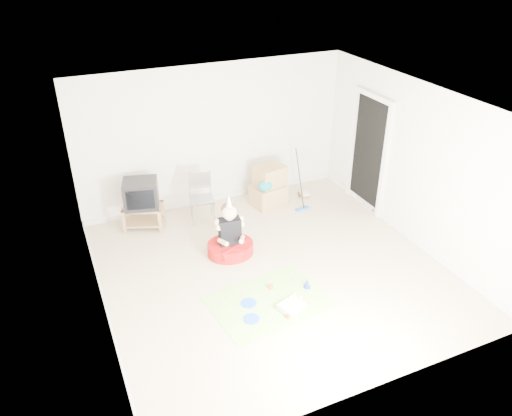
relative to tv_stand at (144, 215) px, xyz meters
name	(u,v)px	position (x,y,z in m)	size (l,w,h in m)	color
ground	(272,270)	(1.50, -2.03, -0.25)	(5.00, 5.00, 0.00)	#CAB491
doorway_recess	(369,154)	(3.98, -0.83, 0.77)	(0.02, 0.90, 2.05)	black
tv_stand	(144,215)	(0.00, 0.00, 0.00)	(0.78, 0.64, 0.42)	olive
crt_tv	(141,194)	(0.00, 0.00, 0.41)	(0.56, 0.47, 0.49)	black
folding_chair	(202,199)	(1.00, -0.20, 0.19)	(0.47, 0.46, 0.90)	gray
cardboard_boxes	(269,187)	(2.34, -0.11, 0.12)	(0.69, 0.58, 0.77)	tan
floor_mop	(303,197)	(2.82, -0.56, 0.01)	(0.28, 0.37, 1.10)	blue
book_pile	(304,194)	(3.11, -0.08, -0.21)	(0.25, 0.28, 0.08)	#28793B
seated_woman	(230,242)	(1.07, -1.37, -0.02)	(0.82, 0.82, 1.06)	#B21110
party_mat	(269,301)	(1.13, -2.69, -0.25)	(1.60, 1.16, 0.01)	#FB3497
birthday_cake	(292,307)	(1.35, -2.97, -0.21)	(0.40, 0.35, 0.15)	silver
blue_plate_near	(249,303)	(0.86, -2.62, -0.24)	(0.22, 0.22, 0.01)	blue
blue_plate_far	(251,319)	(0.76, -2.93, -0.24)	(0.22, 0.22, 0.01)	blue
orange_cup_near	(271,287)	(1.28, -2.45, -0.21)	(0.06, 0.06, 0.07)	#CB4F16
orange_cup_far	(289,316)	(1.23, -3.11, -0.21)	(0.06, 0.06, 0.07)	#CB4F16
blue_party_hat	(307,283)	(1.77, -2.63, -0.17)	(0.10, 0.10, 0.15)	#1A33BC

